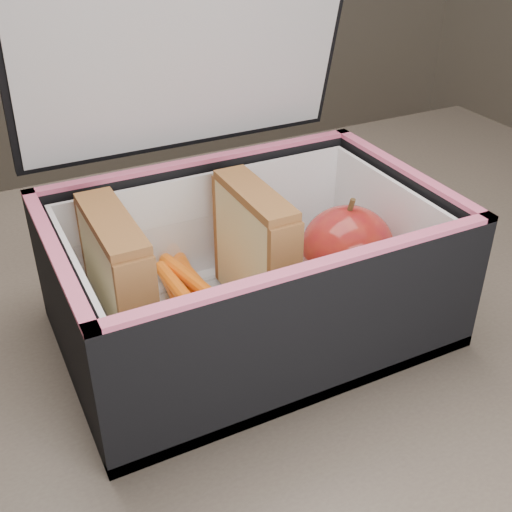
# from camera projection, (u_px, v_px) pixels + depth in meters

# --- Properties ---
(kitchen_table) EXTENTS (1.20, 0.80, 0.75)m
(kitchen_table) POSITION_uv_depth(u_px,v_px,m) (230.00, 434.00, 0.57)
(kitchen_table) COLOR brown
(kitchen_table) RESTS_ON ground
(lunch_bag) EXTENTS (0.30, 0.25, 0.31)m
(lunch_bag) POSITION_uv_depth(u_px,v_px,m) (248.00, 260.00, 0.52)
(lunch_bag) COLOR black
(lunch_bag) RESTS_ON kitchen_table
(plastic_tub) EXTENTS (0.16, 0.11, 0.07)m
(plastic_tub) POSITION_uv_depth(u_px,v_px,m) (192.00, 292.00, 0.51)
(plastic_tub) COLOR white
(plastic_tub) RESTS_ON lunch_bag
(sandwich_left) EXTENTS (0.03, 0.10, 0.11)m
(sandwich_left) POSITION_uv_depth(u_px,v_px,m) (119.00, 284.00, 0.48)
(sandwich_left) COLOR #DBC184
(sandwich_left) RESTS_ON plastic_tub
(sandwich_right) EXTENTS (0.03, 0.10, 0.11)m
(sandwich_right) POSITION_uv_depth(u_px,v_px,m) (255.00, 250.00, 0.52)
(sandwich_right) COLOR #DBC184
(sandwich_right) RESTS_ON plastic_tub
(carrot_sticks) EXTENTS (0.04, 0.13, 0.03)m
(carrot_sticks) POSITION_uv_depth(u_px,v_px,m) (192.00, 296.00, 0.53)
(carrot_sticks) COLOR #FE6A00
(carrot_sticks) RESTS_ON plastic_tub
(paper_napkin) EXTENTS (0.09, 0.10, 0.01)m
(paper_napkin) POSITION_uv_depth(u_px,v_px,m) (340.00, 283.00, 0.58)
(paper_napkin) COLOR white
(paper_napkin) RESTS_ON lunch_bag
(red_apple) EXTENTS (0.10, 0.10, 0.08)m
(red_apple) POSITION_uv_depth(u_px,v_px,m) (347.00, 248.00, 0.55)
(red_apple) COLOR maroon
(red_apple) RESTS_ON paper_napkin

